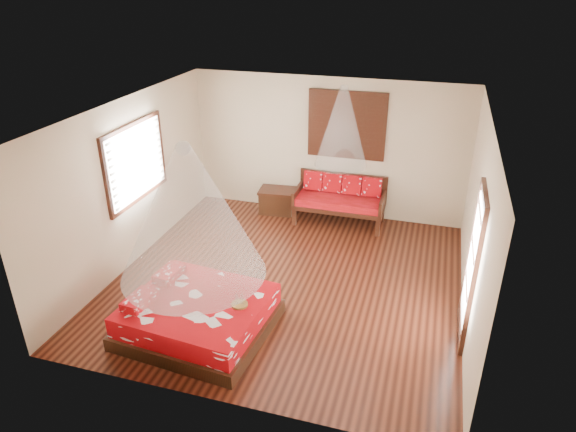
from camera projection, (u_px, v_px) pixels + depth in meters
The scene contains 10 objects.
room at pixel (288, 202), 7.84m from camera, with size 5.54×5.54×2.84m.
bed at pixel (198, 315), 7.18m from camera, with size 2.06×1.90×0.63m.
daybed at pixel (340, 197), 10.18m from camera, with size 1.77×0.79×0.94m.
storage_chest at pixel (277, 200), 10.70m from camera, with size 0.77×0.60×0.50m.
shutter_panel at pixel (347, 125), 9.87m from camera, with size 1.52×0.06×1.32m.
window_left at pixel (136, 162), 8.58m from camera, with size 0.10×1.74×1.34m.
glazed_door at pixel (471, 268), 6.77m from camera, with size 0.08×1.02×2.16m.
wine_tray at pixel (240, 302), 6.95m from camera, with size 0.23×0.23×0.19m.
mosquito_net_main at pixel (189, 212), 6.48m from camera, with size 1.92×1.92×1.80m, color white.
mosquito_net_daybed at pixel (342, 127), 9.42m from camera, with size 0.99×0.99×1.50m, color white.
Camera 1 is at (2.05, -6.84, 4.64)m, focal length 32.00 mm.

